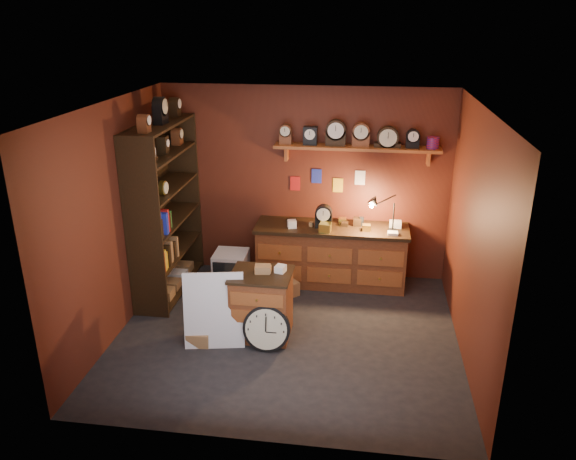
# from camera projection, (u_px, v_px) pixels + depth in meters

# --- Properties ---
(floor) EXTENTS (4.00, 4.00, 0.00)m
(floor) POSITION_uv_depth(u_px,v_px,m) (287.00, 335.00, 6.69)
(floor) COLOR black
(floor) RESTS_ON ground
(room_shell) EXTENTS (4.02, 3.62, 2.71)m
(room_shell) POSITION_uv_depth(u_px,v_px,m) (292.00, 195.00, 6.17)
(room_shell) COLOR #562214
(room_shell) RESTS_ON ground
(shelving_unit) EXTENTS (0.47, 1.60, 2.58)m
(shelving_unit) POSITION_uv_depth(u_px,v_px,m) (163.00, 203.00, 7.38)
(shelving_unit) COLOR black
(shelving_unit) RESTS_ON ground
(workbench) EXTENTS (2.10, 0.66, 1.36)m
(workbench) POSITION_uv_depth(u_px,v_px,m) (331.00, 252.00, 7.83)
(workbench) COLOR brown
(workbench) RESTS_ON ground
(low_cabinet) EXTENTS (0.71, 0.60, 0.89)m
(low_cabinet) POSITION_uv_depth(u_px,v_px,m) (262.00, 302.00, 6.55)
(low_cabinet) COLOR brown
(low_cabinet) RESTS_ON ground
(big_round_clock) EXTENTS (0.54, 0.17, 0.54)m
(big_round_clock) POSITION_uv_depth(u_px,v_px,m) (266.00, 329.00, 6.32)
(big_round_clock) COLOR black
(big_round_clock) RESTS_ON ground
(white_panel) EXTENTS (0.70, 0.31, 0.90)m
(white_panel) POSITION_uv_depth(u_px,v_px,m) (216.00, 344.00, 6.50)
(white_panel) COLOR silver
(white_panel) RESTS_ON ground
(mini_fridge) EXTENTS (0.46, 0.48, 0.48)m
(mini_fridge) POSITION_uv_depth(u_px,v_px,m) (231.00, 268.00, 7.87)
(mini_fridge) COLOR silver
(mini_fridge) RESTS_ON ground
(floor_box_a) EXTENTS (0.27, 0.23, 0.16)m
(floor_box_a) POSITION_uv_depth(u_px,v_px,m) (199.00, 338.00, 6.48)
(floor_box_a) COLOR #9A6F43
(floor_box_a) RESTS_ON ground
(floor_box_b) EXTENTS (0.21, 0.24, 0.11)m
(floor_box_b) POSITION_uv_depth(u_px,v_px,m) (213.00, 307.00, 7.21)
(floor_box_b) COLOR white
(floor_box_b) RESTS_ON ground
(floor_box_c) EXTENTS (0.34, 0.33, 0.19)m
(floor_box_c) POSITION_uv_depth(u_px,v_px,m) (288.00, 289.00, 7.60)
(floor_box_c) COLOR #9A6F43
(floor_box_c) RESTS_ON ground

